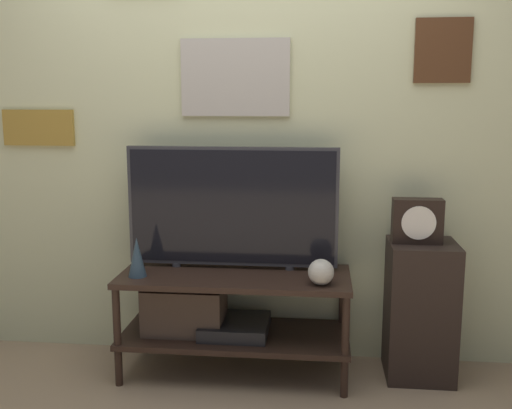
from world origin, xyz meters
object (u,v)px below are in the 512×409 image
(television, at_px, (232,207))
(vase_round_glass, at_px, (321,272))
(vase_slim_bronze, at_px, (137,257))
(mantel_clock, at_px, (417,221))

(television, xyz_separation_m, vase_round_glass, (0.48, -0.25, -0.28))
(television, xyz_separation_m, vase_slim_bronze, (-0.47, -0.21, -0.24))
(vase_round_glass, bearing_deg, vase_slim_bronze, 177.52)
(vase_slim_bronze, distance_m, vase_round_glass, 0.96)
(television, bearing_deg, vase_round_glass, -27.28)
(vase_round_glass, bearing_deg, television, 152.72)
(television, height_order, vase_round_glass, television)
(vase_round_glass, height_order, mantel_clock, mantel_clock)
(mantel_clock, bearing_deg, vase_slim_bronze, -173.30)
(vase_round_glass, distance_m, mantel_clock, 0.58)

